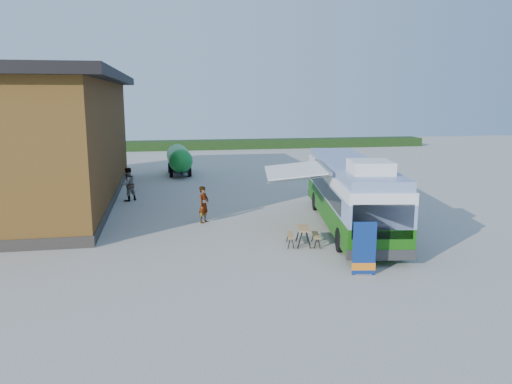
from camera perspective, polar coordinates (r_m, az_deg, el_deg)
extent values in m
plane|color=#BCB7AD|center=(21.95, -0.94, -5.45)|extent=(100.00, 100.00, 0.00)
cube|color=brown|center=(31.69, -23.29, 5.19)|extent=(8.00, 20.00, 7.00)
cube|color=black|center=(31.59, -23.81, 11.96)|extent=(9.60, 21.20, 0.50)
cube|color=#332D28|center=(32.13, -22.85, -0.58)|extent=(8.10, 20.10, 0.50)
cube|color=#264419|center=(60.14, 0.69, 5.53)|extent=(40.00, 3.00, 1.00)
cube|color=#1B6B11|center=(24.33, 10.59, -1.83)|extent=(4.39, 12.17, 1.09)
cube|color=#7A8FBF|center=(24.13, 10.68, 0.48)|extent=(4.39, 12.17, 0.89)
cube|color=black|center=(24.39, 7.61, 0.68)|extent=(1.66, 9.81, 0.70)
cube|color=black|center=(24.88, 13.23, 0.69)|extent=(1.66, 9.81, 0.70)
cube|color=white|center=(24.02, 10.73, 2.05)|extent=(4.39, 12.17, 0.45)
cube|color=#7A8FBF|center=(23.96, 10.77, 3.05)|extent=(4.21, 11.95, 0.40)
cube|color=white|center=(20.25, 12.95, 2.81)|extent=(1.86, 2.02, 0.50)
cube|color=black|center=(18.52, 14.30, -3.33)|extent=(2.22, 0.42, 1.29)
cube|color=#2D2D2D|center=(18.90, 14.08, -6.94)|extent=(2.53, 0.61, 0.40)
cube|color=#2D2D2D|center=(30.07, 8.36, -0.09)|extent=(2.53, 0.61, 0.40)
cylinder|color=black|center=(20.43, 9.66, -5.41)|extent=(0.46, 1.03, 0.99)
cylinder|color=black|center=(20.96, 15.72, -5.25)|extent=(0.46, 1.03, 0.99)
cylinder|color=black|center=(27.57, 6.86, -1.05)|extent=(0.46, 1.03, 0.99)
cylinder|color=black|center=(27.96, 11.42, -1.02)|extent=(0.46, 1.03, 0.99)
cube|color=white|center=(23.08, 4.41, 2.07)|extent=(3.26, 4.57, 0.32)
cube|color=#A5A8AD|center=(23.21, 7.64, 2.52)|extent=(0.88, 4.46, 0.15)
cylinder|color=#A5A8AD|center=(21.33, 4.85, 1.05)|extent=(2.69, 0.49, 0.33)
cylinder|color=#A5A8AD|center=(24.86, 4.02, 2.48)|extent=(2.69, 0.49, 0.33)
cube|color=navy|center=(17.86, 12.27, -6.35)|extent=(0.81, 0.16, 1.92)
cube|color=orange|center=(18.07, 12.19, -8.33)|extent=(0.83, 0.17, 0.27)
cube|color=#A5A8AD|center=(18.16, 12.15, -9.17)|extent=(0.60, 0.27, 0.06)
cylinder|color=#A5A8AD|center=(17.88, 12.25, -6.33)|extent=(0.03, 0.03, 1.92)
cube|color=#A6824E|center=(21.03, 5.43, -4.14)|extent=(0.70, 1.25, 0.04)
cube|color=#A6824E|center=(21.07, 3.94, -4.93)|extent=(0.46, 1.21, 0.04)
cube|color=#A6824E|center=(21.16, 6.88, -4.90)|extent=(0.46, 1.21, 0.04)
cube|color=black|center=(20.64, 5.04, -5.50)|extent=(0.06, 0.06, 0.73)
cube|color=black|center=(20.68, 6.03, -5.50)|extent=(0.06, 0.06, 0.73)
cube|color=black|center=(21.59, 4.82, -4.76)|extent=(0.06, 0.06, 0.73)
cube|color=black|center=(21.62, 5.76, -4.76)|extent=(0.06, 0.06, 0.73)
imported|color=#999999|center=(24.77, -6.00, -1.43)|extent=(0.75, 0.79, 1.82)
imported|color=#999999|center=(30.64, -14.43, 0.85)|extent=(1.23, 1.19, 2.00)
cylinder|color=#18892F|center=(40.12, -8.79, 3.90)|extent=(1.94, 4.07, 1.81)
sphere|color=#18892F|center=(38.14, -8.60, 3.55)|extent=(1.81, 1.81, 1.81)
sphere|color=#18892F|center=(42.11, -8.96, 4.23)|extent=(1.81, 1.81, 1.81)
cube|color=black|center=(40.23, -8.75, 2.77)|extent=(1.35, 4.25, 0.20)
cube|color=black|center=(37.66, -8.50, 2.15)|extent=(0.16, 1.21, 0.10)
cylinder|color=black|center=(39.03, -9.66, 2.27)|extent=(0.28, 0.81, 0.80)
cylinder|color=black|center=(39.11, -7.61, 2.35)|extent=(0.28, 0.81, 0.80)
cylinder|color=black|center=(41.40, -9.82, 2.76)|extent=(0.28, 0.81, 0.80)
cylinder|color=black|center=(41.49, -7.89, 2.83)|extent=(0.28, 0.81, 0.80)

